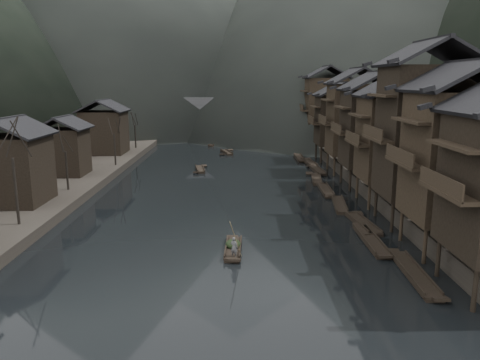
{
  "coord_description": "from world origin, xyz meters",
  "views": [
    {
      "loc": [
        1.08,
        -34.23,
        12.57
      ],
      "look_at": [
        1.4,
        13.15,
        2.5
      ],
      "focal_mm": 35.0,
      "sensor_mm": 36.0,
      "label": 1
    }
  ],
  "objects": [
    {
      "name": "midriver_boats",
      "position": [
        -2.66,
        45.64,
        0.2
      ],
      "size": [
        5.56,
        31.94,
        0.45
      ],
      "color": "black",
      "rests_on": "water"
    },
    {
      "name": "hero_sampan",
      "position": [
        0.79,
        -0.85,
        0.2
      ],
      "size": [
        1.32,
        5.37,
        0.44
      ],
      "color": "black",
      "rests_on": "water"
    },
    {
      "name": "left_houses",
      "position": [
        -20.5,
        20.12,
        5.66
      ],
      "size": [
        8.1,
        53.2,
        8.73
      ],
      "color": "black",
      "rests_on": "left_bank"
    },
    {
      "name": "bare_trees",
      "position": [
        -17.0,
        13.04,
        6.26
      ],
      "size": [
        3.96,
        61.07,
        7.91
      ],
      "color": "black",
      "rests_on": "left_bank"
    },
    {
      "name": "moored_sampans",
      "position": [
        11.88,
        17.95,
        0.2
      ],
      "size": [
        3.05,
        55.2,
        0.47
      ],
      "color": "black",
      "rests_on": "water"
    },
    {
      "name": "boatman",
      "position": [
        0.87,
        -2.72,
        1.21
      ],
      "size": [
        0.67,
        0.6,
        1.55
      ],
      "primitive_type": "imported",
      "rotation": [
        0.0,
        0.0,
        2.61
      ],
      "color": "slate",
      "rests_on": "hero_sampan"
    },
    {
      "name": "stone_bridge",
      "position": [
        -0.0,
        72.0,
        5.11
      ],
      "size": [
        40.0,
        6.0,
        9.0
      ],
      "color": "#4C4C4F",
      "rests_on": "ground"
    },
    {
      "name": "right_bank",
      "position": [
        35.0,
        40.0,
        0.9
      ],
      "size": [
        40.0,
        200.0,
        1.8
      ],
      "primitive_type": "cube",
      "color": "#2D2823",
      "rests_on": "ground"
    },
    {
      "name": "left_bank",
      "position": [
        -35.0,
        40.0,
        0.6
      ],
      "size": [
        40.0,
        200.0,
        1.2
      ],
      "primitive_type": "cube",
      "color": "#2D2823",
      "rests_on": "ground"
    },
    {
      "name": "cargo_heap",
      "position": [
        0.78,
        -0.61,
        0.79
      ],
      "size": [
        1.18,
        1.54,
        0.71
      ],
      "primitive_type": "ellipsoid",
      "color": "black",
      "rests_on": "hero_sampan"
    },
    {
      "name": "stilt_houses",
      "position": [
        17.28,
        19.3,
        8.91
      ],
      "size": [
        9.0,
        67.6,
        16.24
      ],
      "color": "black",
      "rests_on": "ground"
    },
    {
      "name": "bamboo_pole",
      "position": [
        1.07,
        -2.72,
        3.91
      ],
      "size": [
        1.03,
        2.26,
        3.86
      ],
      "primitive_type": "cylinder",
      "rotation": [
        0.56,
        0.0,
        -0.41
      ],
      "color": "#8C7A51",
      "rests_on": "boatman"
    },
    {
      "name": "water",
      "position": [
        0.0,
        0.0,
        0.0
      ],
      "size": [
        300.0,
        300.0,
        0.0
      ],
      "primitive_type": "plane",
      "color": "black",
      "rests_on": "ground"
    }
  ]
}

